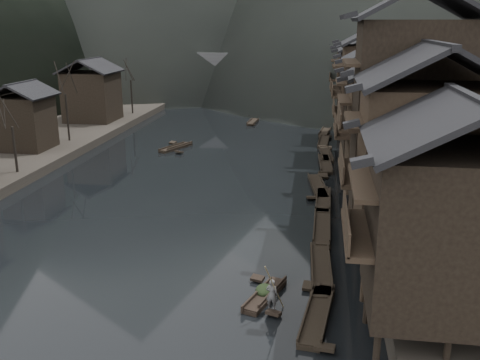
# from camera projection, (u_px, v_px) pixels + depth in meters

# --- Properties ---
(water) EXTENTS (300.00, 300.00, 0.00)m
(water) POSITION_uv_depth(u_px,v_px,m) (133.00, 258.00, 34.26)
(water) COLOR black
(water) RESTS_ON ground
(stilt_houses) EXTENTS (9.00, 67.60, 17.10)m
(stilt_houses) POSITION_uv_depth(u_px,v_px,m) (386.00, 90.00, 47.40)
(stilt_houses) COLOR black
(stilt_houses) RESTS_ON ground
(left_houses) EXTENTS (8.10, 53.20, 8.73)m
(left_houses) POSITION_uv_depth(u_px,v_px,m) (3.00, 112.00, 54.60)
(left_houses) COLOR black
(left_houses) RESTS_ON left_bank
(bare_trees) EXTENTS (3.94, 60.75, 7.87)m
(bare_trees) POSITION_uv_depth(u_px,v_px,m) (41.00, 104.00, 55.11)
(bare_trees) COLOR black
(bare_trees) RESTS_ON left_bank
(moored_sampans) EXTENTS (2.74, 71.18, 0.47)m
(moored_sampans) POSITION_uv_depth(u_px,v_px,m) (323.00, 160.00, 57.79)
(moored_sampans) COLOR black
(moored_sampans) RESTS_ON water
(midriver_boats) EXTENTS (9.24, 30.29, 0.44)m
(midriver_boats) POSITION_uv_depth(u_px,v_px,m) (231.00, 127.00, 75.92)
(midriver_boats) COLOR black
(midriver_boats) RESTS_ON water
(stone_bridge) EXTENTS (40.00, 6.00, 9.00)m
(stone_bridge) POSITION_uv_depth(u_px,v_px,m) (259.00, 73.00, 101.06)
(stone_bridge) COLOR #4C4C4F
(stone_bridge) RESTS_ON ground
(hero_sampan) EXTENTS (2.17, 4.44, 0.43)m
(hero_sampan) POSITION_uv_depth(u_px,v_px,m) (265.00, 295.00, 29.28)
(hero_sampan) COLOR black
(hero_sampan) RESTS_ON water
(cargo_heap) EXTENTS (0.98, 1.28, 0.59)m
(cargo_heap) POSITION_uv_depth(u_px,v_px,m) (264.00, 284.00, 29.32)
(cargo_heap) COLOR black
(cargo_heap) RESTS_ON hero_sampan
(boatman) EXTENTS (0.69, 0.52, 1.71)m
(boatman) POSITION_uv_depth(u_px,v_px,m) (272.00, 290.00, 27.51)
(boatman) COLOR #5D5D5F
(boatman) RESTS_ON hero_sampan
(bamboo_pole) EXTENTS (1.07, 1.85, 3.51)m
(bamboo_pole) POSITION_uv_depth(u_px,v_px,m) (277.00, 244.00, 26.73)
(bamboo_pole) COLOR #8C7A51
(bamboo_pole) RESTS_ON boatman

